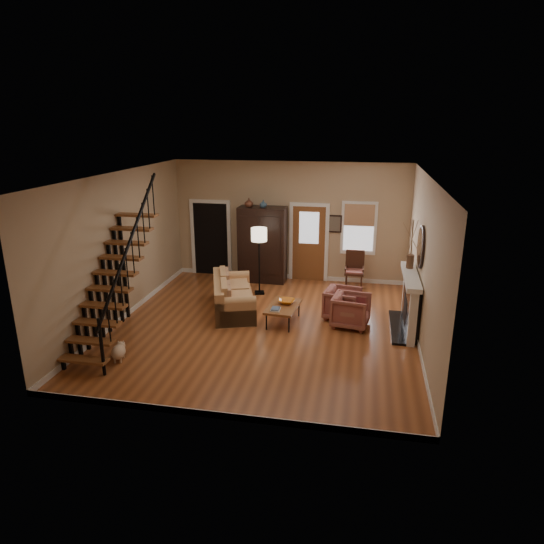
% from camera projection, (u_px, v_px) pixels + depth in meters
% --- Properties ---
extents(room, '(7.00, 7.33, 3.30)m').
position_uv_depth(room, '(262.00, 241.00, 11.94)').
color(room, '#984F26').
rests_on(room, ground).
extents(staircase, '(0.94, 2.80, 3.20)m').
position_uv_depth(staircase, '(111.00, 267.00, 9.47)').
color(staircase, brown).
rests_on(staircase, ground).
extents(fireplace, '(0.33, 1.95, 2.30)m').
position_uv_depth(fireplace, '(412.00, 297.00, 10.35)').
color(fireplace, black).
rests_on(fireplace, ground).
extents(armoire, '(1.30, 0.60, 2.10)m').
position_uv_depth(armoire, '(263.00, 245.00, 13.43)').
color(armoire, black).
rests_on(armoire, ground).
extents(vase_a, '(0.24, 0.24, 0.25)m').
position_uv_depth(vase_a, '(249.00, 203.00, 13.05)').
color(vase_a, '#4C2619').
rests_on(vase_a, armoire).
extents(vase_b, '(0.20, 0.20, 0.21)m').
position_uv_depth(vase_b, '(263.00, 204.00, 12.98)').
color(vase_b, '#334C60').
rests_on(vase_b, armoire).
extents(sofa, '(1.52, 2.27, 0.78)m').
position_uv_depth(sofa, '(233.00, 295.00, 11.47)').
color(sofa, tan).
rests_on(sofa, ground).
extents(coffee_table, '(0.73, 1.13, 0.41)m').
position_uv_depth(coffee_table, '(283.00, 314.00, 10.83)').
color(coffee_table, brown).
rests_on(coffee_table, ground).
extents(bowl, '(0.37, 0.37, 0.09)m').
position_uv_depth(bowl, '(287.00, 301.00, 10.88)').
color(bowl, orange).
rests_on(bowl, coffee_table).
extents(books, '(0.20, 0.27, 0.05)m').
position_uv_depth(books, '(276.00, 309.00, 10.50)').
color(books, beige).
rests_on(books, coffee_table).
extents(armchair_left, '(0.89, 0.87, 0.72)m').
position_uv_depth(armchair_left, '(351.00, 311.00, 10.61)').
color(armchair_left, maroon).
rests_on(armchair_left, ground).
extents(armchair_right, '(0.90, 0.88, 0.71)m').
position_uv_depth(armchair_right, '(343.00, 304.00, 11.04)').
color(armchair_right, maroon).
rests_on(armchair_right, ground).
extents(floor_lamp, '(0.49, 0.49, 1.75)m').
position_uv_depth(floor_lamp, '(259.00, 261.00, 12.46)').
color(floor_lamp, black).
rests_on(floor_lamp, ground).
extents(side_chair, '(0.54, 0.54, 1.02)m').
position_uv_depth(side_chair, '(354.00, 270.00, 12.94)').
color(side_chair, '#3C1F13').
rests_on(side_chair, ground).
extents(dog, '(0.35, 0.48, 0.32)m').
position_uv_depth(dog, '(119.00, 353.00, 9.13)').
color(dog, beige).
rests_on(dog, ground).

